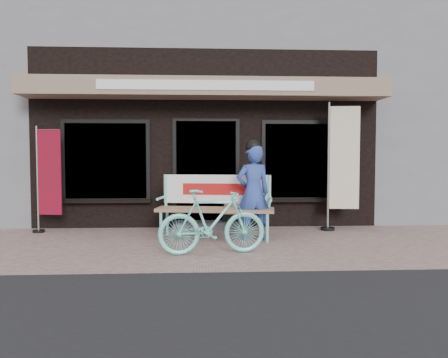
{
  "coord_description": "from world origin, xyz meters",
  "views": [
    {
      "loc": [
        -0.09,
        -6.84,
        1.45
      ],
      "look_at": [
        0.3,
        0.7,
        1.05
      ],
      "focal_mm": 35.0,
      "sensor_mm": 36.0,
      "label": 1
    }
  ],
  "objects": [
    {
      "name": "bench",
      "position": [
        0.16,
        0.84,
        0.65
      ],
      "size": [
        2.11,
        0.85,
        1.11
      ],
      "rotation": [
        0.0,
        0.0,
        -0.16
      ],
      "color": "#75E5D7",
      "rests_on": "ground"
    },
    {
      "name": "person",
      "position": [
        0.79,
        0.59,
        0.85
      ],
      "size": [
        0.67,
        0.52,
        1.73
      ],
      "rotation": [
        0.0,
        0.0,
        0.23
      ],
      "color": "#2E479F",
      "rests_on": "ground"
    },
    {
      "name": "nobori_cream",
      "position": [
        2.62,
        1.47,
        1.28
      ],
      "size": [
        0.74,
        0.3,
        2.49
      ],
      "rotation": [
        0.0,
        0.0,
        -0.13
      ],
      "color": "gray",
      "rests_on": "ground"
    },
    {
      "name": "nobori_red",
      "position": [
        -2.99,
        1.5,
        1.04
      ],
      "size": [
        0.6,
        0.26,
        2.01
      ],
      "rotation": [
        0.0,
        0.0,
        -0.18
      ],
      "color": "gray",
      "rests_on": "ground"
    },
    {
      "name": "menu_stand",
      "position": [
        0.56,
        1.73,
        0.51
      ],
      "size": [
        0.5,
        0.12,
        0.99
      ],
      "rotation": [
        0.0,
        0.0,
        -0.02
      ],
      "color": "black",
      "rests_on": "ground"
    },
    {
      "name": "ground",
      "position": [
        0.0,
        0.0,
        0.0
      ],
      "size": [
        70.0,
        70.0,
        0.0
      ],
      "primitive_type": "plane",
      "color": "#A7857F",
      "rests_on": "ground"
    },
    {
      "name": "bicycle",
      "position": [
        0.06,
        -0.47,
        0.48
      ],
      "size": [
        1.64,
        0.67,
        0.96
      ],
      "primitive_type": "imported",
      "rotation": [
        0.0,
        0.0,
        1.71
      ],
      "color": "#75E5D7",
      "rests_on": "ground"
    },
    {
      "name": "storefront",
      "position": [
        0.0,
        4.96,
        2.99
      ],
      "size": [
        7.0,
        6.77,
        6.0
      ],
      "color": "black",
      "rests_on": "ground"
    }
  ]
}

